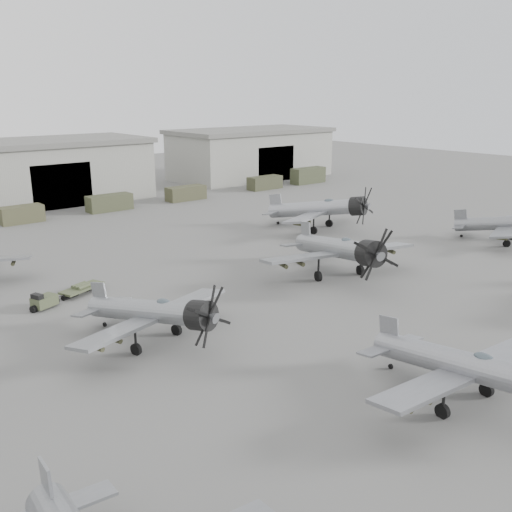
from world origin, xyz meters
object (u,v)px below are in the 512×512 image
Objects in this scene: aircraft_near_1 at (471,368)px; aircraft_mid_2 at (342,250)px; tug_trailer at (59,296)px; aircraft_mid_1 at (157,312)px; aircraft_far_1 at (323,209)px.

aircraft_mid_2 is at bearing 64.39° from aircraft_near_1.
aircraft_mid_1 is at bearing -101.23° from tug_trailer.
aircraft_mid_1 reaches higher than tug_trailer.
aircraft_near_1 reaches higher than aircraft_mid_1.
tug_trailer is (-20.34, 9.52, -2.02)m from aircraft_mid_2.
aircraft_near_1 is at bearing -104.52° from aircraft_mid_2.
aircraft_far_1 is 31.95m from tug_trailer.
aircraft_far_1 is at bearing 59.45° from aircraft_near_1.
aircraft_mid_1 is at bearing -172.40° from aircraft_far_1.
aircraft_far_1 is (21.84, 30.79, 0.35)m from aircraft_near_1.
tug_trailer is at bearing 114.62° from aircraft_near_1.
aircraft_near_1 is 1.00× the size of aircraft_mid_1.
aircraft_mid_2 reaches higher than aircraft_far_1.
aircraft_mid_2 is at bearing -149.78° from aircraft_far_1.
aircraft_mid_2 is (10.48, 17.85, 0.35)m from aircraft_near_1.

